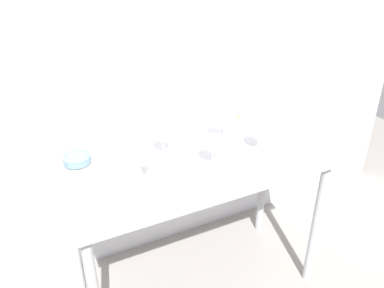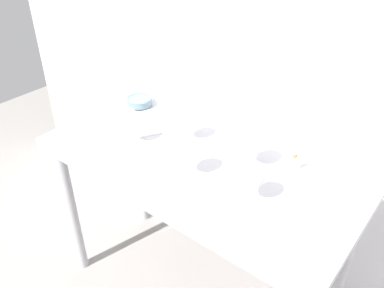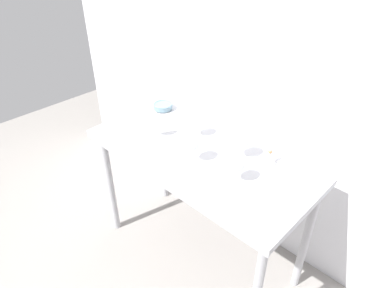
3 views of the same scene
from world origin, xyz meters
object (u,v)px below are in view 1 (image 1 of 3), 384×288
object	(u,v)px
wine_glass_near_center	(213,143)
tasting_sheet_upper	(181,168)
tasting_bowl	(77,159)
decanter_funnel	(238,123)
wine_glass_far_left	(163,134)
wine_glass_far_right	(221,121)
wine_glass_near_right	(259,131)
wine_glass_near_left	(140,157)
tasting_sheet_lower	(124,163)

from	to	relation	value
wine_glass_near_center	tasting_sheet_upper	size ratio (longest dim) A/B	0.68
tasting_bowl	decanter_funnel	world-z (taller)	decanter_funnel
wine_glass_far_left	decanter_funnel	world-z (taller)	wine_glass_far_left
wine_glass_far_left	wine_glass_near_center	world-z (taller)	wine_glass_near_center
wine_glass_far_right	decanter_funnel	xyz separation A→B (m)	(0.15, 0.06, -0.07)
wine_glass_near_right	wine_glass_near_left	xyz separation A→B (m)	(-0.65, -0.01, 0.02)
wine_glass_near_right	tasting_bowl	world-z (taller)	wine_glass_near_right
wine_glass_near_left	decanter_funnel	size ratio (longest dim) A/B	1.35
wine_glass_near_left	tasting_bowl	distance (m)	0.39
wine_glass_near_left	wine_glass_near_center	world-z (taller)	wine_glass_near_left
wine_glass_near_center	decanter_funnel	bearing A→B (deg)	41.23
tasting_bowl	decanter_funnel	distance (m)	0.91
wine_glass_near_left	decanter_funnel	bearing A→B (deg)	21.05
wine_glass_far_left	tasting_sheet_upper	world-z (taller)	wine_glass_far_left
wine_glass_near_center	wine_glass_far_right	bearing A→B (deg)	52.42
tasting_sheet_upper	decanter_funnel	size ratio (longest dim) A/B	1.94
wine_glass_near_center	tasting_sheet_upper	world-z (taller)	wine_glass_near_center
wine_glass_near_center	wine_glass_near_left	bearing A→B (deg)	176.77
wine_glass_near_right	tasting_sheet_lower	world-z (taller)	wine_glass_near_right
tasting_bowl	wine_glass_near_left	bearing A→B (deg)	-52.50
wine_glass_near_right	tasting_bowl	bearing A→B (deg)	161.86
wine_glass_far_left	wine_glass_near_center	bearing A→B (deg)	-48.49
tasting_sheet_lower	wine_glass_far_right	bearing A→B (deg)	31.70
wine_glass_far_left	tasting_sheet_lower	world-z (taller)	wine_glass_far_left
wine_glass_far_right	decanter_funnel	size ratio (longest dim) A/B	1.24
tasting_sheet_lower	tasting_bowl	distance (m)	0.23
wine_glass_far_left	wine_glass_far_right	world-z (taller)	wine_glass_far_left
wine_glass_far_left	tasting_sheet_lower	bearing A→B (deg)	176.92
wine_glass_near_left	wine_glass_far_left	bearing A→B (deg)	43.62
wine_glass_far_left	tasting_bowl	world-z (taller)	wine_glass_far_left
tasting_sheet_upper	tasting_bowl	size ratio (longest dim) A/B	1.87
decanter_funnel	tasting_sheet_lower	bearing A→B (deg)	-173.89
wine_glass_far_right	tasting_sheet_lower	size ratio (longest dim) A/B	0.66
tasting_sheet_upper	decanter_funnel	xyz separation A→B (m)	(0.47, 0.24, 0.04)
wine_glass_far_right	tasting_bowl	bearing A→B (deg)	172.92
tasting_bowl	tasting_sheet_upper	bearing A→B (deg)	-31.35
tasting_sheet_lower	wine_glass_far_left	bearing A→B (deg)	27.35
wine_glass_near_right	tasting_bowl	size ratio (longest dim) A/B	1.16
tasting_sheet_upper	wine_glass_near_center	bearing A→B (deg)	-45.50
wine_glass_near_center	decanter_funnel	world-z (taller)	wine_glass_near_center
wine_glass_far_right	wine_glass_near_center	distance (m)	0.28
wine_glass_far_left	decanter_funnel	distance (m)	0.51
wine_glass_near_right	tasting_sheet_upper	world-z (taller)	wine_glass_near_right
wine_glass_far_right	decanter_funnel	bearing A→B (deg)	22.28
wine_glass_far_right	wine_glass_near_left	bearing A→B (deg)	-159.31
wine_glass_near_left	wine_glass_near_center	distance (m)	0.36
tasting_sheet_upper	tasting_bowl	xyz separation A→B (m)	(-0.44, 0.27, 0.02)
wine_glass_far_left	decanter_funnel	size ratio (longest dim) A/B	1.28
decanter_funnel	wine_glass_near_right	bearing A→B (deg)	-98.58
wine_glass_near_center	tasting_sheet_upper	xyz separation A→B (m)	(-0.15, 0.05, -0.12)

